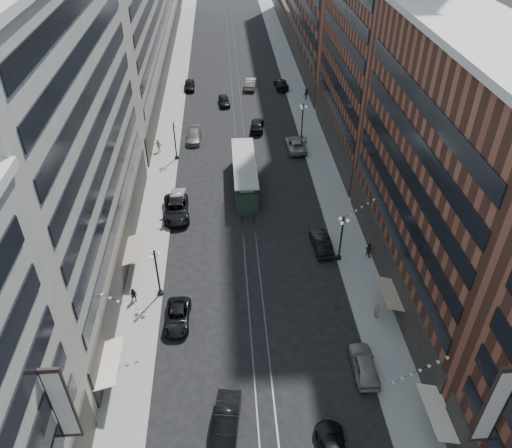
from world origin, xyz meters
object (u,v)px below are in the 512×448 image
object	(u,v)px
car_7	(176,209)
pedestrian_8	(306,139)
pedestrian_5	(165,220)
pedestrian_6	(159,146)
lamppost_sw_far	(157,271)
car_8	(194,136)
pedestrian_9	(306,94)
car_extra_1	(177,201)
car_5	(226,422)
lamppost_sw_mid	(175,140)
car_12	(281,84)
car_14	(251,83)
streetcar	(245,175)
pedestrian_4	(377,310)
pedestrian_2	(134,295)
car_13	(224,101)
lamppost_se_mid	(302,120)
car_10	(321,243)
car_extra_0	(257,125)
car_11	(295,144)
car_2	(177,317)
pedestrian_7	(369,250)
lamppost_se_far	(341,237)
car_4	(364,365)

from	to	relation	value
car_7	pedestrian_8	xyz separation A→B (m)	(17.90, 16.42, 0.20)
pedestrian_5	pedestrian_6	size ratio (longest dim) A/B	0.81
lamppost_sw_far	pedestrian_5	distance (m)	11.35
car_8	pedestrian_9	bearing A→B (deg)	38.54
pedestrian_9	car_extra_1	xyz separation A→B (m)	(-20.55, -31.36, -0.31)
car_5	lamppost_sw_mid	bearing A→B (deg)	106.21
car_12	car_14	distance (m)	5.63
streetcar	pedestrian_9	distance (m)	29.89
car_extra_1	pedestrian_4	bearing A→B (deg)	-42.28
pedestrian_2	pedestrian_4	xyz separation A→B (m)	(22.55, -3.57, 0.14)
car_13	car_extra_1	bearing A→B (deg)	-106.36
lamppost_se_mid	car_10	xyz separation A→B (m)	(-1.54, -25.98, -2.29)
car_extra_0	car_7	bearing A→B (deg)	71.12
lamppost_se_mid	car_11	xyz separation A→B (m)	(-1.33, -3.20, -2.30)
streetcar	car_13	xyz separation A→B (m)	(-2.20, 26.33, -0.93)
car_2	lamppost_sw_far	bearing A→B (deg)	119.27
pedestrian_2	car_7	size ratio (longest dim) A/B	0.24
car_8	pedestrian_8	distance (m)	16.68
car_7	car_extra_0	bearing A→B (deg)	58.91
lamppost_sw_far	pedestrian_2	distance (m)	3.33
pedestrian_7	pedestrian_8	bearing A→B (deg)	-30.98
streetcar	car_2	distance (m)	24.12
streetcar	pedestrian_6	world-z (taller)	streetcar
lamppost_se_far	lamppost_se_mid	size ratio (longest dim) A/B	1.00
streetcar	car_5	bearing A→B (deg)	-95.19
pedestrian_6	streetcar	bearing A→B (deg)	155.09
pedestrian_8	pedestrian_9	world-z (taller)	pedestrian_9
lamppost_se_mid	car_12	distance (m)	20.66
car_7	car_13	bearing A→B (deg)	74.80
pedestrian_6	car_4	bearing A→B (deg)	132.26
lamppost_se_mid	car_11	bearing A→B (deg)	-112.62
lamppost_se_far	car_11	bearing A→B (deg)	93.08
pedestrian_5	pedestrian_7	distance (m)	23.00
car_13	pedestrian_7	bearing A→B (deg)	-75.36
pedestrian_4	car_extra_0	distance (m)	40.74
pedestrian_4	car_extra_0	xyz separation A→B (m)	(-8.19, 39.91, -0.22)
car_5	car_8	world-z (taller)	car_5
car_2	car_4	distance (m)	17.02
car_14	pedestrian_6	xyz separation A→B (m)	(-14.65, -23.77, 0.20)
pedestrian_2	car_extra_0	world-z (taller)	pedestrian_2
pedestrian_5	pedestrian_6	xyz separation A→B (m)	(-2.33, 18.10, 0.17)
streetcar	car_11	world-z (taller)	streetcar
car_7	pedestrian_6	world-z (taller)	pedestrian_6
pedestrian_2	car_extra_1	size ratio (longest dim) A/B	0.32
pedestrian_6	pedestrian_2	bearing A→B (deg)	105.57
car_11	car_2	bearing A→B (deg)	62.53
lamppost_se_far	car_12	distance (m)	48.57
car_11	car_12	xyz separation A→B (m)	(0.53, 23.72, -0.01)
car_8	pedestrian_2	bearing A→B (deg)	-95.78
lamppost_sw_far	car_10	distance (m)	18.05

